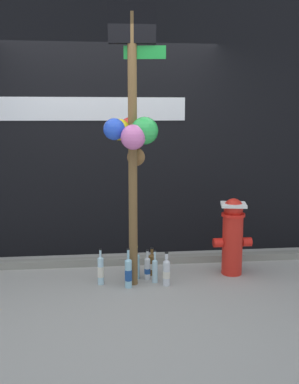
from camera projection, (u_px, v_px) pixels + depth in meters
ground_plane at (117, 292)px, 4.33m from camera, size 14.00×14.00×0.00m
building_wall at (111, 122)px, 5.38m from camera, size 10.00×0.21×3.19m
curb_strip at (114, 261)px, 5.13m from camera, size 8.00×0.12×0.08m
memorial_post at (132, 124)px, 4.26m from camera, size 0.59×0.52×2.69m
fire_hydrant at (233, 235)px, 4.78m from camera, size 0.41×0.31×0.82m
bottle_0 at (166, 272)px, 4.49m from camera, size 0.07×0.07×0.34m
bottle_1 at (147, 268)px, 4.66m from camera, size 0.06×0.06×0.32m
bottle_2 at (128, 273)px, 4.44m from camera, size 0.07×0.07×0.40m
bottle_3 at (136, 265)px, 4.68m from camera, size 0.08×0.08×0.35m
bottle_4 at (152, 264)px, 4.79m from camera, size 0.08×0.08×0.30m
bottle_5 at (155, 270)px, 4.57m from camera, size 0.06×0.06×0.34m
bottle_6 at (101, 270)px, 4.52m from camera, size 0.06×0.06×0.37m
litter_1 at (49, 264)px, 5.16m from camera, size 0.14×0.12×0.01m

